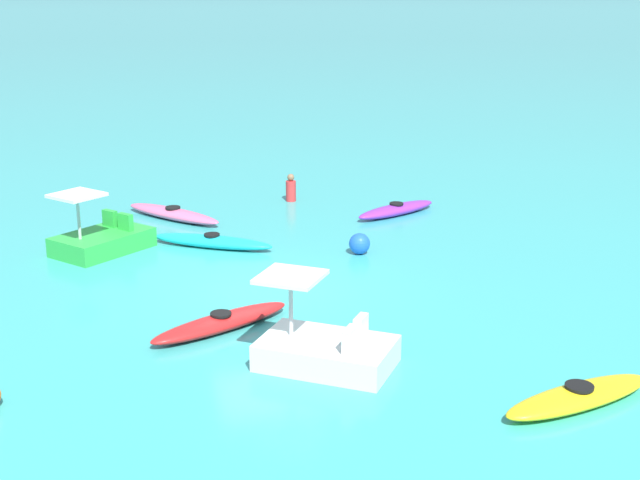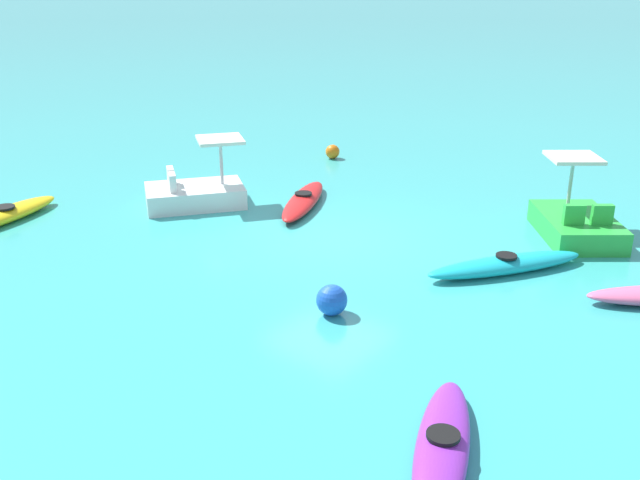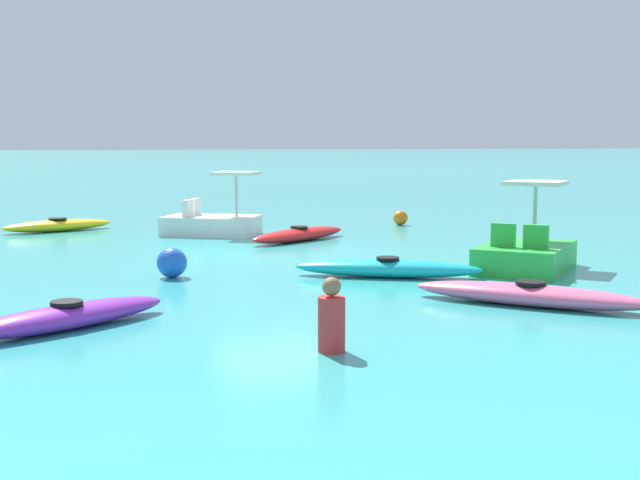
{
  "view_description": "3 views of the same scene",
  "coord_description": "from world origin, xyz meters",
  "px_view_note": "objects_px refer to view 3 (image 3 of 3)",
  "views": [
    {
      "loc": [
        18.57,
        -3.34,
        6.84
      ],
      "look_at": [
        -1.84,
        1.64,
        0.6
      ],
      "focal_mm": 49.73,
      "sensor_mm": 36.0,
      "label": 1
    },
    {
      "loc": [
        -9.36,
        11.5,
        5.68
      ],
      "look_at": [
        -1.19,
        1.75,
        0.79
      ],
      "focal_mm": 40.27,
      "sensor_mm": 36.0,
      "label": 2
    },
    {
      "loc": [
        -16.69,
        5.95,
        2.41
      ],
      "look_at": [
        -0.82,
        -0.74,
        0.35
      ],
      "focal_mm": 45.4,
      "sensor_mm": 36.0,
      "label": 3
    }
  ],
  "objects_px": {
    "buoy_blue": "(172,263)",
    "kayak_yellow": "(58,225)",
    "kayak_purple": "(67,316)",
    "pedal_boat_white": "(212,222)",
    "kayak_pink": "(530,295)",
    "person_near_shore": "(332,319)",
    "buoy_orange": "(400,218)",
    "kayak_red": "(299,234)",
    "kayak_cyan": "(388,268)",
    "pedal_boat_green": "(526,253)"
  },
  "relations": [
    {
      "from": "kayak_pink",
      "to": "kayak_red",
      "type": "bearing_deg",
      "value": 1.53
    },
    {
      "from": "kayak_cyan",
      "to": "kayak_pink",
      "type": "distance_m",
      "value": 3.22
    },
    {
      "from": "kayak_red",
      "to": "kayak_yellow",
      "type": "distance_m",
      "value": 7.1
    },
    {
      "from": "kayak_purple",
      "to": "pedal_boat_white",
      "type": "relative_size",
      "value": 1.06
    },
    {
      "from": "pedal_boat_green",
      "to": "buoy_blue",
      "type": "distance_m",
      "value": 6.68
    },
    {
      "from": "kayak_cyan",
      "to": "kayak_pink",
      "type": "relative_size",
      "value": 1.02
    },
    {
      "from": "kayak_cyan",
      "to": "kayak_yellow",
      "type": "bearing_deg",
      "value": 24.72
    },
    {
      "from": "kayak_cyan",
      "to": "buoy_orange",
      "type": "relative_size",
      "value": 7.4
    },
    {
      "from": "kayak_purple",
      "to": "kayak_yellow",
      "type": "relative_size",
      "value": 0.95
    },
    {
      "from": "kayak_yellow",
      "to": "person_near_shore",
      "type": "xyz_separation_m",
      "value": [
        -14.89,
        -1.74,
        0.22
      ]
    },
    {
      "from": "pedal_boat_white",
      "to": "buoy_blue",
      "type": "relative_size",
      "value": 5.18
    },
    {
      "from": "kayak_red",
      "to": "kayak_yellow",
      "type": "bearing_deg",
      "value": 48.67
    },
    {
      "from": "buoy_blue",
      "to": "buoy_orange",
      "type": "bearing_deg",
      "value": -51.08
    },
    {
      "from": "kayak_pink",
      "to": "kayak_purple",
      "type": "xyz_separation_m",
      "value": [
        1.11,
        6.54,
        0.0
      ]
    },
    {
      "from": "buoy_orange",
      "to": "person_near_shore",
      "type": "xyz_separation_m",
      "value": [
        -12.66,
        7.78,
        0.17
      ]
    },
    {
      "from": "person_near_shore",
      "to": "pedal_boat_white",
      "type": "bearing_deg",
      "value": -8.99
    },
    {
      "from": "pedal_boat_green",
      "to": "pedal_boat_white",
      "type": "height_order",
      "value": "same"
    },
    {
      "from": "pedal_boat_white",
      "to": "kayak_cyan",
      "type": "bearing_deg",
      "value": -172.05
    },
    {
      "from": "kayak_pink",
      "to": "kayak_purple",
      "type": "height_order",
      "value": "same"
    },
    {
      "from": "pedal_boat_white",
      "to": "person_near_shore",
      "type": "bearing_deg",
      "value": 171.01
    },
    {
      "from": "kayak_pink",
      "to": "pedal_boat_white",
      "type": "bearing_deg",
      "value": 9.6
    },
    {
      "from": "kayak_pink",
      "to": "person_near_shore",
      "type": "relative_size",
      "value": 3.62
    },
    {
      "from": "kayak_red",
      "to": "pedal_boat_green",
      "type": "distance_m",
      "value": 6.47
    },
    {
      "from": "kayak_purple",
      "to": "kayak_pink",
      "type": "bearing_deg",
      "value": -99.62
    },
    {
      "from": "buoy_blue",
      "to": "pedal_boat_green",
      "type": "bearing_deg",
      "value": -105.44
    },
    {
      "from": "kayak_purple",
      "to": "person_near_shore",
      "type": "bearing_deg",
      "value": -131.78
    },
    {
      "from": "person_near_shore",
      "to": "kayak_red",
      "type": "bearing_deg",
      "value": -19.38
    },
    {
      "from": "kayak_red",
      "to": "pedal_boat_white",
      "type": "bearing_deg",
      "value": 36.97
    },
    {
      "from": "kayak_cyan",
      "to": "kayak_pink",
      "type": "bearing_deg",
      "value": -166.29
    },
    {
      "from": "kayak_purple",
      "to": "pedal_boat_green",
      "type": "xyz_separation_m",
      "value": [
        1.72,
        -8.6,
        0.17
      ]
    },
    {
      "from": "person_near_shore",
      "to": "kayak_yellow",
      "type": "bearing_deg",
      "value": 6.68
    },
    {
      "from": "buoy_blue",
      "to": "kayak_yellow",
      "type": "bearing_deg",
      "value": 7.56
    },
    {
      "from": "kayak_pink",
      "to": "kayak_purple",
      "type": "bearing_deg",
      "value": 80.38
    },
    {
      "from": "kayak_pink",
      "to": "pedal_boat_green",
      "type": "distance_m",
      "value": 3.5
    },
    {
      "from": "pedal_boat_green",
      "to": "buoy_blue",
      "type": "relative_size",
      "value": 5.14
    },
    {
      "from": "pedal_boat_green",
      "to": "person_near_shore",
      "type": "xyz_separation_m",
      "value": [
        -4.15,
        5.88,
        0.05
      ]
    },
    {
      "from": "kayak_cyan",
      "to": "buoy_orange",
      "type": "distance_m",
      "value": 9.47
    },
    {
      "from": "person_near_shore",
      "to": "pedal_boat_green",
      "type": "bearing_deg",
      "value": -54.79
    },
    {
      "from": "kayak_cyan",
      "to": "buoy_orange",
      "type": "xyz_separation_m",
      "value": [
        8.21,
        -4.72,
        0.06
      ]
    },
    {
      "from": "pedal_boat_white",
      "to": "person_near_shore",
      "type": "distance_m",
      "value": 12.52
    },
    {
      "from": "kayak_cyan",
      "to": "buoy_blue",
      "type": "relative_size",
      "value": 5.94
    },
    {
      "from": "kayak_pink",
      "to": "kayak_cyan",
      "type": "bearing_deg",
      "value": 13.71
    },
    {
      "from": "buoy_orange",
      "to": "kayak_red",
      "type": "bearing_deg",
      "value": 120.36
    },
    {
      "from": "kayak_purple",
      "to": "buoy_orange",
      "type": "distance_m",
      "value": 14.66
    },
    {
      "from": "kayak_cyan",
      "to": "buoy_blue",
      "type": "xyz_separation_m",
      "value": [
        1.48,
        3.62,
        0.11
      ]
    },
    {
      "from": "kayak_cyan",
      "to": "kayak_purple",
      "type": "distance_m",
      "value": 6.12
    },
    {
      "from": "kayak_purple",
      "to": "buoy_blue",
      "type": "height_order",
      "value": "buoy_blue"
    },
    {
      "from": "buoy_blue",
      "to": "kayak_pink",
      "type": "bearing_deg",
      "value": -136.45
    },
    {
      "from": "kayak_red",
      "to": "person_near_shore",
      "type": "distance_m",
      "value": 10.82
    },
    {
      "from": "kayak_pink",
      "to": "kayak_purple",
      "type": "relative_size",
      "value": 1.07
    }
  ]
}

